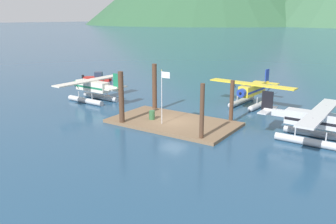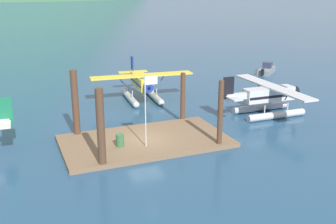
{
  "view_description": "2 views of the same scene",
  "coord_description": "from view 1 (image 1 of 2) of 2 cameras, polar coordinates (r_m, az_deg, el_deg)",
  "views": [
    {
      "loc": [
        17.81,
        -27.77,
        10.17
      ],
      "look_at": [
        -0.59,
        -0.01,
        1.13
      ],
      "focal_mm": 37.55,
      "sensor_mm": 36.0,
      "label": 1
    },
    {
      "loc": [
        -8.98,
        -26.44,
        11.07
      ],
      "look_at": [
        2.19,
        0.85,
        1.9
      ],
      "focal_mm": 42.93,
      "sensor_mm": 36.0,
      "label": 2
    }
  ],
  "objects": [
    {
      "name": "ground_plane",
      "position": [
        34.52,
        0.83,
        -1.95
      ],
      "size": [
        1200.0,
        1200.0,
        0.0
      ],
      "primitive_type": "plane",
      "color": "navy"
    },
    {
      "name": "dock_platform",
      "position": [
        34.48,
        0.83,
        -1.71
      ],
      "size": [
        12.22,
        6.83,
        0.3
      ],
      "primitive_type": "cube",
      "color": "brown",
      "rests_on": "ground"
    },
    {
      "name": "piling_near_left",
      "position": [
        33.79,
        -7.59,
        2.13
      ],
      "size": [
        0.51,
        0.51,
        5.23
      ],
      "primitive_type": "cylinder",
      "color": "#4C3323",
      "rests_on": "ground"
    },
    {
      "name": "piling_near_right",
      "position": [
        29.2,
        5.53,
        -0.16
      ],
      "size": [
        0.37,
        0.37,
        4.96
      ],
      "primitive_type": "cylinder",
      "color": "#4C3323",
      "rests_on": "ground"
    },
    {
      "name": "piling_far_left",
      "position": [
        38.8,
        -2.2,
        3.97
      ],
      "size": [
        0.51,
        0.51,
        5.26
      ],
      "primitive_type": "cylinder",
      "color": "#4C3323",
      "rests_on": "ground"
    },
    {
      "name": "piling_far_right",
      "position": [
        34.81,
        10.29,
        1.6
      ],
      "size": [
        0.4,
        0.4,
        4.29
      ],
      "primitive_type": "cylinder",
      "color": "#4C3323",
      "rests_on": "ground"
    },
    {
      "name": "flagpole",
      "position": [
        32.67,
        -0.83,
        3.55
      ],
      "size": [
        0.95,
        0.1,
        5.19
      ],
      "color": "silver",
      "rests_on": "dock_platform"
    },
    {
      "name": "fuel_drum",
      "position": [
        34.94,
        -2.62,
        -0.49
      ],
      "size": [
        0.62,
        0.62,
        0.88
      ],
      "color": "#33663D",
      "rests_on": "dock_platform"
    },
    {
      "name": "mooring_buoy",
      "position": [
        44.83,
        -9.64,
        2.27
      ],
      "size": [
        0.64,
        0.64,
        0.64
      ],
      "primitive_type": "sphere",
      "color": "orange",
      "rests_on": "ground"
    },
    {
      "name": "seaplane_cream_port_fwd",
      "position": [
        44.51,
        -12.15,
        3.71
      ],
      "size": [
        7.98,
        10.45,
        3.84
      ],
      "color": "#B7BABF",
      "rests_on": "ground"
    },
    {
      "name": "seaplane_yellow_bow_right",
      "position": [
        42.62,
        13.44,
        3.13
      ],
      "size": [
        10.48,
        7.97,
        3.84
      ],
      "color": "#B7BABF",
      "rests_on": "ground"
    },
    {
      "name": "seaplane_silver_stbd_fwd",
      "position": [
        31.73,
        22.79,
        -1.75
      ],
      "size": [
        7.98,
        10.42,
        3.84
      ],
      "color": "#B7BABF",
      "rests_on": "ground"
    },
    {
      "name": "boat_red_open_west",
      "position": [
        58.87,
        -11.34,
        5.42
      ],
      "size": [
        4.33,
        3.57,
        1.5
      ],
      "color": "#B2231E",
      "rests_on": "ground"
    }
  ]
}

